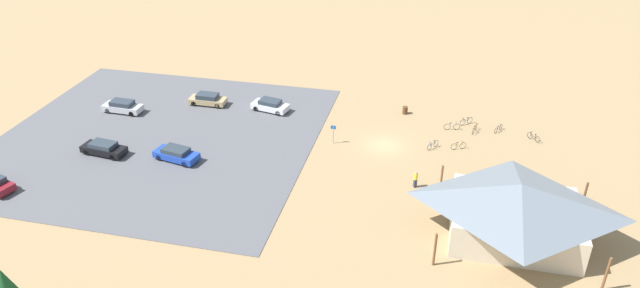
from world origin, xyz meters
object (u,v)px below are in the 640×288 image
bicycle_purple_yard_left (498,128)px  bicycle_blue_back_row (433,145)px  bicycle_silver_edge_south (452,127)px  car_tan_near_entry (208,99)px  visitor_near_lot (415,179)px  bicycle_orange_lone_west (475,129)px  car_blue_by_curb (176,154)px  bike_pavilion (517,208)px  bicycle_black_front_row (534,137)px  bicycle_yellow_mid_cluster (459,146)px  bicycle_teal_yard_front (466,121)px  car_white_inner_stall (270,105)px  trash_bin (405,110)px  car_black_front_row (104,148)px  car_silver_back_corner (123,107)px  lot_sign (333,131)px

bicycle_purple_yard_left → bicycle_blue_back_row: bicycle_blue_back_row is taller
bicycle_silver_edge_south → car_tan_near_entry: bearing=0.2°
visitor_near_lot → bicycle_orange_lone_west: bearing=-113.6°
bicycle_orange_lone_west → car_blue_by_curb: (29.35, 13.04, 0.34)m
car_tan_near_entry → bike_pavilion: bearing=152.4°
bicycle_black_front_row → bicycle_yellow_mid_cluster: 8.67m
bicycle_teal_yard_front → bicycle_yellow_mid_cluster: size_ratio=0.88×
car_white_inner_stall → bicycle_teal_yard_front: bearing=-175.6°
bicycle_orange_lone_west → car_white_inner_stall: car_white_inner_stall is taller
trash_bin → car_black_front_row: (29.18, 16.43, 0.27)m
trash_bin → bicycle_black_front_row: 14.50m
bicycle_black_front_row → car_silver_back_corner: car_silver_back_corner is taller
car_white_inner_stall → car_blue_by_curb: 14.23m
lot_sign → bicycle_blue_back_row: (-10.40, -1.29, -1.03)m
car_white_inner_stall → car_blue_by_curb: car_white_inner_stall is taller
trash_bin → bicycle_silver_edge_south: bearing=152.5°
car_silver_back_corner → visitor_near_lot: bearing=166.8°
trash_bin → visitor_near_lot: visitor_near_lot is taller
bicycle_black_front_row → car_white_inner_stall: (29.68, -0.47, 0.37)m
bicycle_yellow_mid_cluster → lot_sign: bearing=7.4°
bicycle_yellow_mid_cluster → visitor_near_lot: visitor_near_lot is taller
bicycle_black_front_row → car_tan_near_entry: car_tan_near_entry is taller
bicycle_purple_yard_left → car_silver_back_corner: 43.10m
bicycle_silver_edge_south → bicycle_yellow_mid_cluster: 4.32m
bike_pavilion → bicycle_purple_yard_left: bike_pavilion is taller
bike_pavilion → car_black_front_row: (40.13, -4.48, -2.17)m
bicycle_orange_lone_west → bicycle_yellow_mid_cluster: bicycle_orange_lone_west is taller
bicycle_yellow_mid_cluster → car_black_front_row: (35.48, 9.34, 0.34)m
bicycle_yellow_mid_cluster → car_white_inner_stall: 22.27m
bike_pavilion → visitor_near_lot: 10.36m
bicycle_black_front_row → visitor_near_lot: size_ratio=0.79×
car_black_front_row → visitor_near_lot: (-31.67, -1.14, 0.15)m
lot_sign → car_black_front_row: lot_sign is taller
bike_pavilion → bicycle_orange_lone_west: 18.53m
lot_sign → bicycle_silver_edge_south: lot_sign is taller
bicycle_yellow_mid_cluster → car_silver_back_corner: (38.60, 0.04, 0.38)m
bike_pavilion → car_blue_by_curb: 32.83m
lot_sign → bicycle_yellow_mid_cluster: size_ratio=1.40×
lot_sign → bicycle_black_front_row: (-20.85, -5.45, -1.04)m
trash_bin → bicycle_silver_edge_south: size_ratio=0.51×
lot_sign → car_tan_near_entry: size_ratio=0.50×
bicycle_yellow_mid_cluster → bicycle_teal_yard_front: bearing=-96.8°
lot_sign → car_white_inner_stall: size_ratio=0.48×
car_white_inner_stall → lot_sign: bearing=146.1°
car_tan_near_entry → bicycle_silver_edge_south: bearing=-179.8°
trash_bin → car_white_inner_stall: car_white_inner_stall is taller
trash_bin → bicycle_orange_lone_west: size_ratio=0.51×
trash_bin → bicycle_yellow_mid_cluster: (-6.30, 7.09, -0.06)m
bicycle_teal_yard_front → car_black_front_row: size_ratio=0.29×
bicycle_teal_yard_front → bicycle_yellow_mid_cluster: bicycle_yellow_mid_cluster is taller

